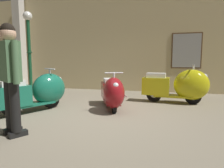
% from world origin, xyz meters
% --- Properties ---
extents(ground_plane, '(60.00, 60.00, 0.00)m').
position_xyz_m(ground_plane, '(0.00, 0.00, 0.00)').
color(ground_plane, gray).
extents(showroom_back_wall, '(18.00, 0.63, 3.89)m').
position_xyz_m(showroom_back_wall, '(-0.16, 3.91, 1.94)').
color(showroom_back_wall, '#CCB784').
rests_on(showroom_back_wall, ground).
extents(scooter_0, '(1.20, 1.70, 1.02)m').
position_xyz_m(scooter_0, '(-1.69, 0.21, 0.47)').
color(scooter_0, black).
rests_on(scooter_0, ground).
extents(scooter_1, '(1.00, 1.60, 0.95)m').
position_xyz_m(scooter_1, '(0.01, 0.71, 0.43)').
color(scooter_1, black).
rests_on(scooter_1, ground).
extents(scooter_2, '(1.85, 0.66, 1.11)m').
position_xyz_m(scooter_2, '(1.70, 1.88, 0.51)').
color(scooter_2, black).
rests_on(scooter_2, ground).
extents(lamppost, '(0.30, 0.30, 2.86)m').
position_xyz_m(lamppost, '(-3.25, 1.99, 1.63)').
color(lamppost, '#144728').
rests_on(lamppost, ground).
extents(visitor_0, '(0.53, 0.42, 1.78)m').
position_xyz_m(visitor_0, '(-1.15, -1.28, 1.03)').
color(visitor_0, black).
rests_on(visitor_0, ground).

